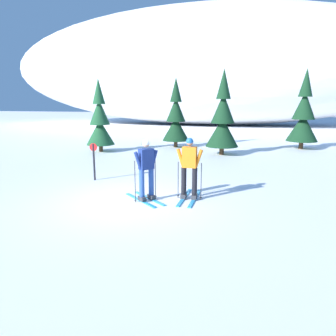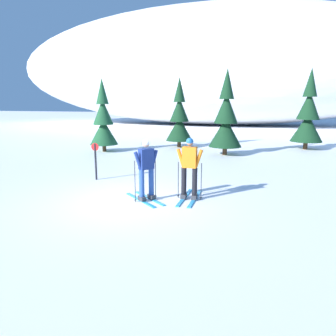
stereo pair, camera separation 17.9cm
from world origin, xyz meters
The scene contains 9 objects.
ground_plane centered at (0.00, 0.00, 0.00)m, with size 120.00×120.00×0.00m, color white.
skier_navy_jacket centered at (0.46, 0.17, 0.93)m, with size 1.45×1.40×1.78m.
skier_orange_jacket centered at (1.63, 0.57, 0.94)m, with size 0.78×1.79×1.80m.
pine_tree_far_left centered at (-4.45, 8.16, 1.66)m, with size 1.54×1.54×3.98m.
pine_tree_center_left centered at (-0.70, 10.69, 1.72)m, with size 1.59×1.59×4.12m.
pine_tree_center_right centered at (2.17, 8.56, 1.83)m, with size 1.69×1.69×4.38m.
pine_tree_far_right centered at (6.62, 11.58, 1.92)m, with size 1.77×1.77×4.58m.
snow_ridge_background centered at (-0.11, 28.77, 6.36)m, with size 46.42×16.32×12.71m, color white.
trail_marker_post centered at (-2.04, 2.11, 0.77)m, with size 0.28×0.07×1.34m.
Camera 1 is at (2.94, -8.40, 2.88)m, focal length 34.47 mm.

